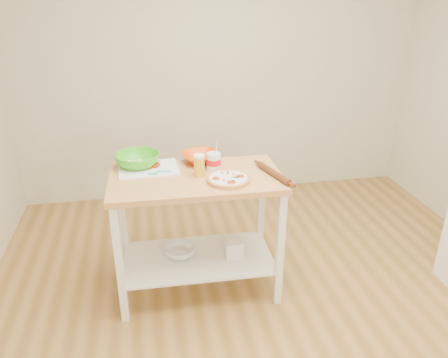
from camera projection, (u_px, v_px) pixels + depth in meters
name	position (u px, v px, depth m)	size (l,w,h in m)	color
room_shell	(296.00, 137.00, 2.23)	(4.04, 4.54, 2.74)	#A2763C
prep_island	(197.00, 210.00, 3.00)	(1.15, 0.65, 0.90)	tan
pizza	(228.00, 179.00, 2.81)	(0.28, 0.28, 0.04)	tan
cutting_board	(148.00, 168.00, 2.99)	(0.41, 0.32, 0.04)	white
spatula	(159.00, 172.00, 2.91)	(0.15, 0.05, 0.01)	#31BBB4
knife	(135.00, 163.00, 3.06)	(0.27, 0.04, 0.01)	silver
orange_bowl	(201.00, 157.00, 3.12)	(0.27, 0.27, 0.07)	#D54304
green_bowl	(138.00, 160.00, 3.03)	(0.31, 0.31, 0.10)	#44BF1D
beer_pint	(199.00, 165.00, 2.87)	(0.07, 0.07, 0.15)	gold
yogurt_tub	(214.00, 161.00, 2.98)	(0.10, 0.10, 0.21)	white
rolling_pin	(274.00, 173.00, 2.89)	(0.04, 0.04, 0.36)	#603016
shelf_glass_bowl	(180.00, 251.00, 3.16)	(0.23, 0.23, 0.07)	silver
shelf_bin	(234.00, 248.00, 3.15)	(0.12, 0.12, 0.12)	white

